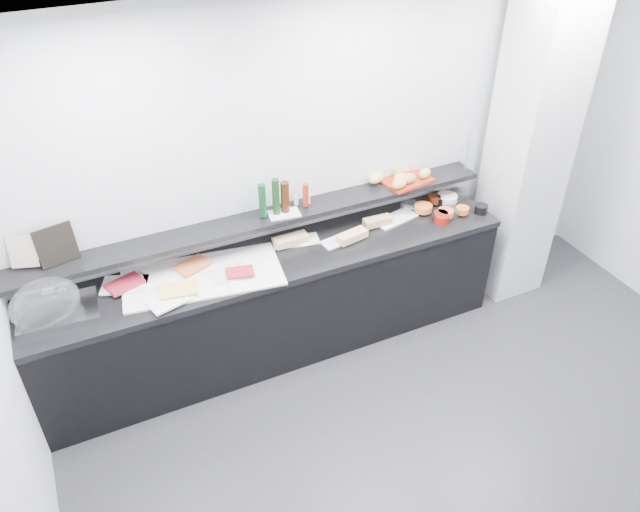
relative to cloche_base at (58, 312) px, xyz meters
name	(u,v)px	position (x,y,z in m)	size (l,w,h in m)	color
ground	(476,480)	(2.21, -1.71, -0.92)	(5.00, 5.00, 0.00)	#2D2D30
back_wall	(343,166)	(2.21, 0.29, 0.43)	(5.00, 0.02, 2.70)	silver
ceiling	(575,78)	(2.21, -1.71, 1.78)	(5.00, 5.00, 0.00)	white
column	(529,147)	(3.71, -0.06, 0.43)	(0.50, 0.50, 2.70)	silver
buffet_cabinet	(277,307)	(1.51, -0.01, -0.50)	(3.60, 0.60, 0.85)	black
counter_top	(275,260)	(1.51, -0.01, -0.05)	(3.62, 0.62, 0.05)	black
wall_shelf	(264,219)	(1.51, 0.17, 0.21)	(3.60, 0.25, 0.04)	black
cloche_base	(58,312)	(0.00, 0.00, 0.00)	(0.51, 0.34, 0.04)	silver
cloche_dome	(45,303)	(-0.05, -0.02, 0.11)	(0.44, 0.29, 0.34)	silver
linen_runner	(203,276)	(0.96, -0.01, -0.01)	(1.10, 0.52, 0.01)	white
platter_meat_a	(125,285)	(0.45, 0.10, 0.00)	(0.31, 0.20, 0.01)	white
food_meat_a	(125,284)	(0.45, 0.08, 0.02)	(0.24, 0.15, 0.02)	maroon
platter_salmon	(162,273)	(0.71, 0.13, 0.00)	(0.26, 0.18, 0.01)	white
food_salmon	(192,265)	(0.92, 0.10, 0.02)	(0.23, 0.14, 0.02)	#E45D2E
platter_cheese	(170,299)	(0.69, -0.18, 0.00)	(0.29, 0.19, 0.01)	white
food_cheese	(179,290)	(0.76, -0.13, 0.02)	(0.25, 0.16, 0.02)	#F0CC5D
platter_meat_b	(229,274)	(1.13, -0.09, 0.00)	(0.26, 0.17, 0.01)	silver
food_meat_b	(240,272)	(1.20, -0.12, 0.02)	(0.19, 0.12, 0.02)	maroon
sandwich_plate_left	(296,241)	(1.72, 0.11, -0.01)	(0.35, 0.15, 0.01)	white
sandwich_food_left	(291,240)	(1.68, 0.09, 0.02)	(0.26, 0.10, 0.06)	#E3B577
tongs_left	(312,244)	(1.82, 0.00, 0.00)	(0.01, 0.01, 0.16)	silver
sandwich_plate_mid	(341,240)	(2.04, -0.02, -0.01)	(0.30, 0.13, 0.01)	white
sandwich_food_mid	(352,236)	(2.12, -0.06, 0.02)	(0.24, 0.09, 0.06)	tan
tongs_mid	(337,248)	(1.96, -0.11, 0.00)	(0.01, 0.01, 0.16)	#AEB0B5
sandwich_plate_right	(396,219)	(2.57, 0.06, -0.01)	(0.36, 0.15, 0.01)	white
sandwich_food_right	(377,221)	(2.39, 0.04, 0.02)	(0.22, 0.09, 0.06)	tan
tongs_right	(376,225)	(2.38, 0.03, 0.00)	(0.01, 0.01, 0.16)	silver
bowl_glass_fruit	(410,208)	(2.74, 0.11, 0.02)	(0.16, 0.16, 0.07)	white
fill_glass_fruit	(423,208)	(2.82, 0.05, 0.03)	(0.14, 0.14, 0.05)	orange
bowl_black_jam	(439,199)	(3.03, 0.14, 0.02)	(0.15, 0.15, 0.07)	black
fill_black_jam	(434,199)	(2.98, 0.13, 0.03)	(0.11, 0.11, 0.05)	#541E0C
bowl_glass_cream	(458,195)	(3.21, 0.13, 0.02)	(0.16, 0.16, 0.07)	white
fill_glass_cream	(447,198)	(3.09, 0.10, 0.03)	(0.17, 0.17, 0.05)	white
bowl_red_jam	(442,219)	(2.88, -0.13, 0.02)	(0.12, 0.12, 0.07)	maroon
fill_red_jam	(441,215)	(2.89, -0.10, 0.03)	(0.12, 0.12, 0.05)	#581B0C
bowl_glass_salmon	(451,212)	(3.00, -0.08, 0.02)	(0.14, 0.14, 0.07)	white
fill_glass_salmon	(446,213)	(2.94, -0.08, 0.03)	(0.13, 0.13, 0.05)	#DF5F36
bowl_black_fruit	(481,209)	(3.25, -0.14, 0.02)	(0.11, 0.11, 0.07)	black
fill_black_fruit	(462,210)	(3.09, -0.11, 0.03)	(0.10, 0.10, 0.05)	orange
framed_print	(56,245)	(0.10, 0.22, 0.36)	(0.25, 0.02, 0.26)	black
print_art	(23,252)	(-0.10, 0.23, 0.36)	(0.17, 0.00, 0.22)	#C9A891
condiment_tray	(284,214)	(1.65, 0.13, 0.24)	(0.23, 0.14, 0.01)	white
bottle_green_a	(262,201)	(1.50, 0.16, 0.37)	(0.05, 0.05, 0.26)	#0E351A
bottle_brown	(285,197)	(1.67, 0.16, 0.36)	(0.06, 0.06, 0.24)	#361909
bottle_green_b	(276,197)	(1.60, 0.16, 0.38)	(0.05, 0.05, 0.28)	black
bottle_hot	(306,195)	(1.84, 0.16, 0.33)	(0.04, 0.04, 0.18)	#A2230B
shaker_salt	(308,199)	(1.87, 0.19, 0.28)	(0.03, 0.03, 0.07)	white
shaker_pepper	(296,200)	(1.78, 0.21, 0.28)	(0.04, 0.04, 0.07)	silver
bread_tray	(406,180)	(2.72, 0.18, 0.24)	(0.38, 0.27, 0.02)	#9F2B11
bread_roll_nw	(376,178)	(2.47, 0.23, 0.29)	(0.15, 0.09, 0.08)	gold
bread_roll_n	(403,171)	(2.72, 0.25, 0.29)	(0.15, 0.09, 0.08)	#B28644
bread_roll_ne	(400,173)	(2.69, 0.22, 0.29)	(0.12, 0.07, 0.08)	#AD6E42
bread_roll_sw	(399,183)	(2.59, 0.08, 0.29)	(0.15, 0.10, 0.08)	#B39544
bread_roll_s	(408,178)	(2.70, 0.12, 0.29)	(0.14, 0.09, 0.08)	#B07C43
bread_roll_se	(425,173)	(2.86, 0.14, 0.29)	(0.12, 0.08, 0.08)	tan
bread_roll_mide	(401,179)	(2.64, 0.15, 0.29)	(0.12, 0.08, 0.08)	tan
carafe	(471,153)	(3.29, 0.14, 0.38)	(0.09, 0.09, 0.30)	silver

